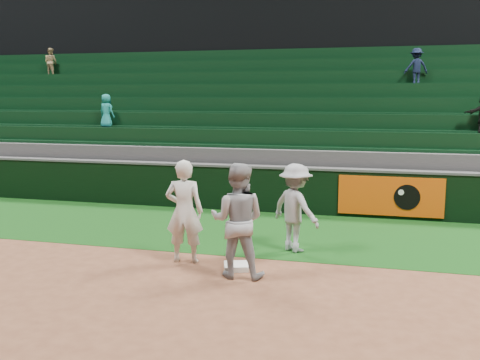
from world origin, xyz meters
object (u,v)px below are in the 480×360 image
(first_baseman, at_px, (184,211))
(baserunner, at_px, (238,220))
(first_base, at_px, (236,266))
(base_coach, at_px, (295,208))

(first_baseman, height_order, baserunner, baserunner)
(first_base, bearing_deg, base_coach, 58.65)
(first_base, xyz_separation_m, first_baseman, (-1.05, 0.18, 0.93))
(first_base, bearing_deg, first_baseman, 170.42)
(first_base, height_order, baserunner, baserunner)
(first_baseman, height_order, base_coach, first_baseman)
(baserunner, height_order, base_coach, baserunner)
(first_baseman, relative_size, base_coach, 1.10)
(base_coach, bearing_deg, first_baseman, 67.62)
(first_base, relative_size, first_baseman, 0.22)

